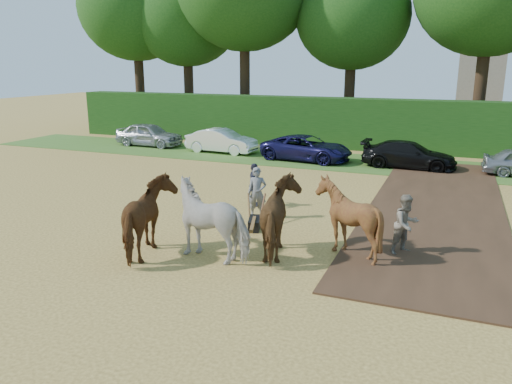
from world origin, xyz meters
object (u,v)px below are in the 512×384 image
object	(u,v)px
plough_team	(250,217)
parked_cars	(506,160)
spectator_near	(406,224)
spectator_far	(254,185)

from	to	relation	value
plough_team	parked_cars	size ratio (longest dim) A/B	0.17
spectator_near	parked_cars	bearing A→B (deg)	26.79
spectator_near	spectator_far	size ratio (longest dim) A/B	1.05
spectator_far	plough_team	size ratio (longest dim) A/B	0.23
plough_team	parked_cars	bearing A→B (deg)	61.91
spectator_near	parked_cars	size ratio (longest dim) A/B	0.04
spectator_near	plough_team	xyz separation A→B (m)	(-3.91, -1.57, 0.20)
spectator_far	plough_team	distance (m)	4.66
spectator_far	parked_cars	distance (m)	12.71
spectator_far	parked_cars	world-z (taller)	spectator_far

